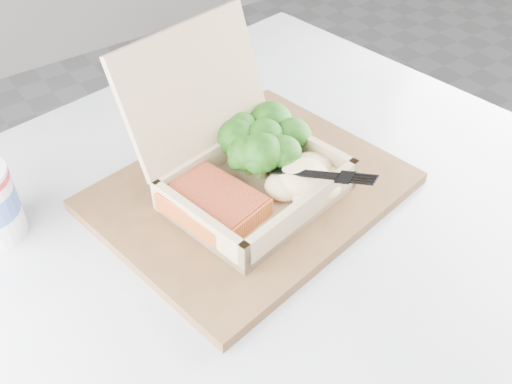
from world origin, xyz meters
TOP-DOWN VIEW (x-y plane):
  - cafe_table at (-0.71, 0.08)m, footprint 0.94×0.94m
  - serving_tray at (-0.73, 0.14)m, footprint 0.41×0.35m
  - takeout_container at (-0.74, 0.15)m, footprint 0.24×0.25m
  - salmon_fillet at (-0.80, 0.12)m, footprint 0.11×0.13m
  - broccoli_pile at (-0.69, 0.17)m, footprint 0.13×0.13m
  - mashed_potatoes at (-0.68, 0.09)m, footprint 0.11×0.09m
  - plastic_fork at (-0.71, 0.11)m, footprint 0.08×0.15m
  - receipt at (-0.74, 0.35)m, footprint 0.12×0.17m

SIDE VIEW (x-z plane):
  - cafe_table at x=-0.71m, z-range 0.18..0.92m
  - receipt at x=-0.74m, z-range 0.74..0.74m
  - serving_tray at x=-0.73m, z-range 0.74..0.76m
  - salmon_fillet at x=-0.80m, z-range 0.77..0.79m
  - mashed_potatoes at x=-0.68m, z-range 0.77..0.80m
  - broccoli_pile at x=-0.69m, z-range 0.77..0.81m
  - plastic_fork at x=-0.71m, z-range 0.78..0.82m
  - takeout_container at x=-0.74m, z-range 0.71..0.90m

